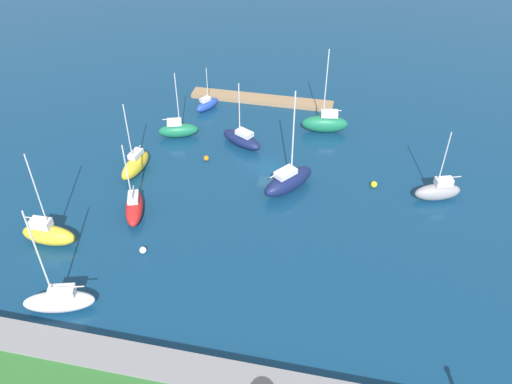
# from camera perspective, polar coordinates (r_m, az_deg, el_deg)

# --- Properties ---
(water) EXTENTS (160.00, 160.00, 0.00)m
(water) POSITION_cam_1_polar(r_m,az_deg,el_deg) (73.90, 1.19, 2.62)
(water) COLOR navy
(water) RESTS_ON ground
(pier_dock) EXTENTS (23.82, 2.72, 0.71)m
(pier_dock) POSITION_cam_1_polar(r_m,az_deg,el_deg) (89.62, 0.62, 9.97)
(pier_dock) COLOR #997A56
(pier_dock) RESTS_ON ground
(breakwater) EXTENTS (70.28, 3.37, 1.51)m
(breakwater) POSITION_cam_1_polar(r_m,az_deg,el_deg) (50.95, -6.42, -19.02)
(breakwater) COLOR gray
(breakwater) RESTS_ON ground
(sailboat_green_lone_north) EXTENTS (6.29, 3.88, 10.44)m
(sailboat_green_lone_north) POSITION_cam_1_polar(r_m,az_deg,el_deg) (80.72, -8.41, 6.68)
(sailboat_green_lone_north) COLOR #19724C
(sailboat_green_lone_north) RESTS_ON water
(sailboat_yellow_by_breakwater) EXTENTS (6.57, 2.36, 12.74)m
(sailboat_yellow_by_breakwater) POSITION_cam_1_polar(r_m,az_deg,el_deg) (66.10, -21.53, -4.22)
(sailboat_yellow_by_breakwater) COLOR yellow
(sailboat_yellow_by_breakwater) RESTS_ON water
(sailboat_navy_center_basin) EXTENTS (6.96, 7.94, 14.41)m
(sailboat_navy_center_basin) POSITION_cam_1_polar(r_m,az_deg,el_deg) (69.21, 3.53, 1.23)
(sailboat_navy_center_basin) COLOR #141E4C
(sailboat_navy_center_basin) RESTS_ON water
(sailboat_blue_near_pier) EXTENTS (3.66, 4.84, 7.24)m
(sailboat_blue_near_pier) POSITION_cam_1_polar(r_m,az_deg,el_deg) (87.38, -5.29, 9.41)
(sailboat_blue_near_pier) COLOR #2347B2
(sailboat_blue_near_pier) RESTS_ON water
(sailboat_white_along_channel) EXTENTS (7.60, 4.22, 13.39)m
(sailboat_white_along_channel) POSITION_cam_1_polar(r_m,az_deg,el_deg) (58.57, -20.48, -10.91)
(sailboat_white_along_channel) COLOR white
(sailboat_white_along_channel) RESTS_ON water
(sailboat_red_east_end) EXTENTS (4.21, 7.06, 10.54)m
(sailboat_red_east_end) POSITION_cam_1_polar(r_m,az_deg,el_deg) (67.34, -13.01, -1.58)
(sailboat_red_east_end) COLOR red
(sailboat_red_east_end) RESTS_ON water
(sailboat_gray_mid_basin) EXTENTS (6.35, 3.84, 10.21)m
(sailboat_gray_mid_basin) POSITION_cam_1_polar(r_m,az_deg,el_deg) (71.64, 19.06, 0.11)
(sailboat_gray_mid_basin) COLOR gray
(sailboat_gray_mid_basin) RESTS_ON water
(sailboat_green_far_south) EXTENTS (7.26, 3.46, 13.35)m
(sailboat_green_far_south) POSITION_cam_1_polar(r_m,az_deg,el_deg) (81.61, 7.46, 7.41)
(sailboat_green_far_south) COLOR #19724C
(sailboat_green_far_south) RESTS_ON water
(sailboat_yellow_lone_south) EXTENTS (2.96, 6.45, 10.87)m
(sailboat_yellow_lone_south) POSITION_cam_1_polar(r_m,az_deg,el_deg) (74.06, -12.90, 2.90)
(sailboat_yellow_lone_south) COLOR yellow
(sailboat_yellow_lone_south) RESTS_ON water
(sailboat_navy_far_north) EXTENTS (7.22, 5.36, 9.98)m
(sailboat_navy_far_north) POSITION_cam_1_polar(r_m,az_deg,el_deg) (77.97, -1.54, 5.76)
(sailboat_navy_far_north) COLOR #141E4C
(sailboat_navy_far_north) RESTS_ON water
(mooring_buoy_orange) EXTENTS (0.76, 0.76, 0.76)m
(mooring_buoy_orange) POSITION_cam_1_polar(r_m,az_deg,el_deg) (75.48, -5.39, 3.66)
(mooring_buoy_orange) COLOR orange
(mooring_buoy_orange) RESTS_ON water
(mooring_buoy_white) EXTENTS (0.83, 0.83, 0.83)m
(mooring_buoy_white) POSITION_cam_1_polar(r_m,az_deg,el_deg) (62.43, -12.11, -6.15)
(mooring_buoy_white) COLOR white
(mooring_buoy_white) RESTS_ON water
(mooring_buoy_yellow) EXTENTS (0.87, 0.87, 0.87)m
(mooring_buoy_yellow) POSITION_cam_1_polar(r_m,az_deg,el_deg) (71.93, 12.61, 0.81)
(mooring_buoy_yellow) COLOR yellow
(mooring_buoy_yellow) RESTS_ON water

